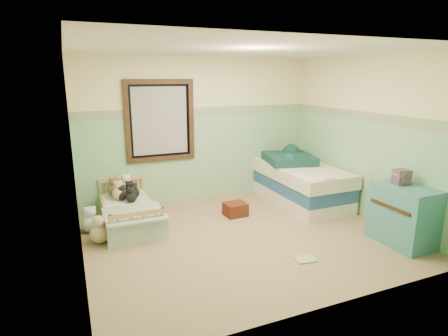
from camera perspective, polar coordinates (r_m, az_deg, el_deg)
name	(u,v)px	position (r m, az deg, el deg)	size (l,w,h in m)	color
floor	(243,236)	(5.30, 2.95, -10.45)	(4.20, 3.60, 0.02)	olive
ceiling	(246,48)	(4.83, 3.35, 17.88)	(4.20, 3.60, 0.02)	silver
wall_back	(199,130)	(6.55, -3.81, 5.81)	(4.20, 0.04, 2.50)	beige
wall_front	(333,184)	(3.43, 16.43, -2.35)	(4.20, 0.04, 2.50)	beige
wall_left	(74,162)	(4.43, -22.09, 0.81)	(0.04, 3.60, 2.50)	beige
wall_right	(367,138)	(6.12, 21.16, 4.31)	(0.04, 3.60, 2.50)	beige
wainscot_mint	(200,158)	(6.63, -3.70, 1.52)	(4.20, 0.01, 1.50)	#86BE8B
border_strip	(199,112)	(6.50, -3.81, 8.63)	(4.20, 0.01, 0.15)	#4D7A56
window_frame	(160,121)	(6.30, -9.79, 7.14)	(1.16, 0.06, 1.36)	black
window_blinds	(160,121)	(6.31, -9.81, 7.15)	(0.92, 0.01, 1.12)	#B3B3AD
toddler_bed_frame	(130,218)	(5.82, -14.28, -7.46)	(0.74, 1.49, 0.19)	#AA763E
toddler_mattress	(129,208)	(5.76, -14.37, -6.02)	(0.68, 1.42, 0.12)	white
patchwork_quilt	(134,214)	(5.31, -13.64, -6.87)	(0.81, 0.74, 0.03)	#6590CC
plush_bed_brown	(114,190)	(6.17, -16.56, -3.23)	(0.21, 0.21, 0.21)	brown
plush_bed_white	(127,188)	(6.19, -14.73, -2.93)	(0.23, 0.23, 0.23)	silver
plush_bed_tan	(119,193)	(5.96, -15.84, -3.77)	(0.21, 0.21, 0.21)	tan
plush_bed_dark	(134,193)	(6.00, -13.64, -3.73)	(0.17, 0.17, 0.17)	black
plush_floor_cream	(91,223)	(5.69, -19.78, -8.01)	(0.26, 0.26, 0.26)	silver
plush_floor_tan	(100,234)	(5.29, -18.57, -9.57)	(0.26, 0.26, 0.26)	tan
twin_bed_frame	(299,196)	(6.73, 11.50, -4.20)	(0.94, 1.88, 0.22)	white
twin_boxspring	(300,184)	(6.67, 11.59, -2.40)	(0.94, 1.88, 0.22)	navy
twin_mattress	(300,172)	(6.61, 11.69, -0.57)	(0.98, 1.92, 0.22)	silver
teal_blanket	(289,159)	(6.78, 9.99, 1.44)	(0.80, 0.85, 0.14)	#0F2D28
dresser	(403,215)	(5.46, 25.86, -6.54)	(0.50, 0.79, 0.79)	#2B7576
book_stack	(402,177)	(5.38, 25.65, -1.26)	(0.20, 0.15, 0.20)	brown
red_pillow	(235,209)	(5.97, 1.77, -6.35)	(0.34, 0.29, 0.21)	maroon
floor_book	(305,259)	(4.75, 12.38, -13.56)	(0.24, 0.19, 0.02)	yellow
extra_plush_0	(122,195)	(5.94, -15.44, -4.03)	(0.17, 0.17, 0.17)	black
extra_plush_1	(130,192)	(6.03, -14.31, -3.59)	(0.18, 0.18, 0.18)	black
extra_plush_2	(131,197)	(5.80, -14.07, -4.38)	(0.16, 0.16, 0.16)	black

